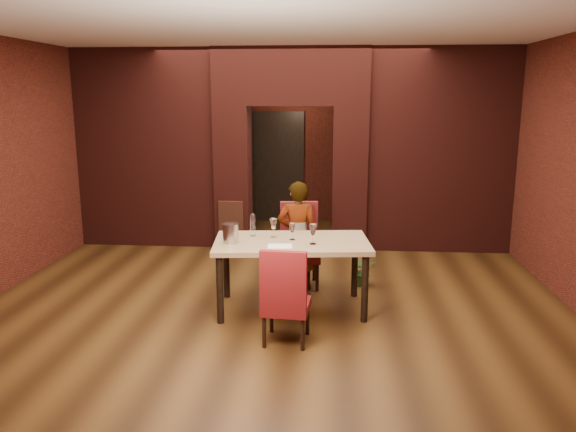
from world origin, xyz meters
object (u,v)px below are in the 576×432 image
(wine_glass_b, at_px, (292,232))
(person_seated, at_px, (297,235))
(chair_far, at_px, (300,246))
(wine_bucket, at_px, (231,233))
(water_bottle, at_px, (253,225))
(wine_glass_c, at_px, (313,234))
(wine_glass_a, at_px, (274,228))
(dining_table, at_px, (292,275))
(potted_plant, at_px, (362,271))
(chair_near, at_px, (286,294))

(wine_glass_b, bearing_deg, person_seated, 88.58)
(chair_far, bearing_deg, wine_bucket, -134.83)
(wine_bucket, bearing_deg, water_bottle, 58.49)
(person_seated, distance_m, wine_bucket, 1.15)
(chair_far, height_order, wine_glass_c, chair_far)
(wine_glass_a, height_order, wine_bucket, wine_glass_a)
(chair_far, height_order, water_bottle, water_bottle)
(chair_far, bearing_deg, wine_glass_a, -119.29)
(wine_glass_a, bearing_deg, wine_glass_c, -29.75)
(wine_glass_c, bearing_deg, dining_table, 151.78)
(wine_glass_a, distance_m, potted_plant, 1.54)
(chair_near, distance_m, wine_glass_b, 1.02)
(wine_glass_b, bearing_deg, potted_plant, 45.54)
(chair_near, bearing_deg, wine_glass_c, -102.71)
(wine_glass_b, height_order, potted_plant, wine_glass_b)
(chair_far, relative_size, wine_bucket, 4.97)
(chair_near, xyz_separation_m, wine_glass_c, (0.24, 0.76, 0.44))
(wine_bucket, relative_size, potted_plant, 0.56)
(chair_far, relative_size, wine_glass_b, 5.68)
(dining_table, distance_m, water_bottle, 0.75)
(wine_glass_c, relative_size, wine_bucket, 1.04)
(chair_near, height_order, wine_glass_a, wine_glass_a)
(dining_table, bearing_deg, wine_glass_a, 142.75)
(chair_far, xyz_separation_m, wine_glass_c, (0.20, -0.95, 0.40))
(wine_glass_a, bearing_deg, person_seated, 67.69)
(chair_far, bearing_deg, dining_table, -100.82)
(water_bottle, bearing_deg, wine_glass_c, -24.12)
(person_seated, xyz_separation_m, wine_glass_b, (-0.02, -0.69, 0.22))
(chair_far, height_order, wine_bucket, chair_far)
(chair_far, relative_size, chair_near, 1.08)
(dining_table, distance_m, wine_glass_a, 0.59)
(wine_glass_a, distance_m, wine_bucket, 0.54)
(wine_glass_a, relative_size, wine_bucket, 1.02)
(wine_glass_c, relative_size, potted_plant, 0.58)
(dining_table, distance_m, chair_far, 0.83)
(person_seated, height_order, wine_bucket, person_seated)
(chair_near, xyz_separation_m, water_bottle, (-0.49, 1.08, 0.46))
(chair_far, distance_m, wine_glass_b, 0.86)
(wine_glass_c, height_order, potted_plant, wine_glass_c)
(person_seated, bearing_deg, chair_far, -111.75)
(chair_near, height_order, wine_bucket, wine_bucket)
(person_seated, relative_size, wine_bucket, 6.41)
(wine_glass_b, xyz_separation_m, potted_plant, (0.87, 0.88, -0.73))
(chair_near, relative_size, wine_glass_c, 4.42)
(chair_near, relative_size, person_seated, 0.72)
(person_seated, distance_m, wine_glass_c, 0.93)
(potted_plant, bearing_deg, wine_bucket, -145.55)
(potted_plant, bearing_deg, water_bottle, -151.48)
(chair_near, distance_m, water_bottle, 1.28)
(wine_glass_a, relative_size, potted_plant, 0.58)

